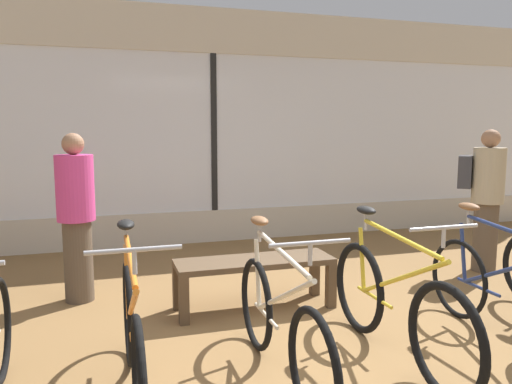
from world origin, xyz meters
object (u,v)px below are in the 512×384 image
bicycle_left (132,336)px  display_bench (255,268)px  bicycle_right (503,291)px  customer_near_rack (485,196)px  customer_by_window (76,215)px  bicycle_center_left (279,323)px  bicycle_center_right (395,305)px

bicycle_left → display_bench: bearing=47.6°
bicycle_right → customer_near_rack: size_ratio=1.07×
customer_near_rack → customer_by_window: (-4.30, 0.30, -0.04)m
bicycle_left → bicycle_center_left: bicycle_left is taller
bicycle_center_right → bicycle_right: (0.95, 0.02, -0.00)m
display_bench → bicycle_left: bearing=-132.4°
bicycle_left → bicycle_center_right: size_ratio=0.98×
customer_near_rack → bicycle_right: bearing=-127.5°
bicycle_left → bicycle_center_right: bicycle_center_right is taller
bicycle_center_right → customer_near_rack: customer_near_rack is taller
display_bench → customer_by_window: 1.70m
bicycle_right → customer_near_rack: bearing=52.5°
bicycle_center_left → display_bench: bicycle_center_left is taller
bicycle_center_right → customer_by_window: bearing=138.4°
bicycle_center_left → bicycle_center_right: bicycle_center_right is taller
bicycle_center_right → display_bench: (-0.64, 1.22, -0.02)m
bicycle_center_right → bicycle_center_left: bearing=-177.1°
bicycle_center_left → bicycle_center_right: size_ratio=0.97×
bicycle_center_left → bicycle_right: size_ratio=0.99×
bicycle_right → customer_by_window: size_ratio=1.09×
display_bench → bicycle_center_left: bearing=-100.1°
bicycle_right → display_bench: (-1.59, 1.20, -0.01)m
bicycle_right → display_bench: size_ratio=1.21×
bicycle_center_right → customer_by_window: customer_by_window is taller
display_bench → customer_near_rack: bearing=7.7°
display_bench → customer_by_window: (-1.50, 0.68, 0.44)m
bicycle_right → display_bench: bicycle_right is taller
customer_near_rack → bicycle_center_left: bearing=-151.5°
bicycle_right → display_bench: 1.99m
display_bench → customer_near_rack: customer_near_rack is taller
bicycle_center_right → customer_by_window: (-2.14, 1.90, 0.42)m
bicycle_center_right → customer_by_window: size_ratio=1.12×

